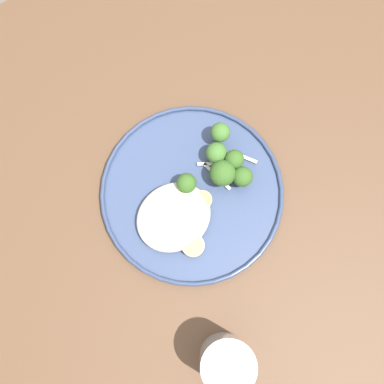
# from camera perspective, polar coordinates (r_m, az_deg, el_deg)

# --- Properties ---
(ground) EXTENTS (6.00, 6.00, 0.00)m
(ground) POSITION_cam_1_polar(r_m,az_deg,el_deg) (1.51, -0.58, -7.69)
(ground) COLOR #665B51
(wooden_dining_table) EXTENTS (1.40, 1.00, 0.74)m
(wooden_dining_table) POSITION_cam_1_polar(r_m,az_deg,el_deg) (0.86, -1.02, -4.46)
(wooden_dining_table) COLOR brown
(wooden_dining_table) RESTS_ON ground
(dinner_plate) EXTENTS (0.29, 0.29, 0.02)m
(dinner_plate) POSITION_cam_1_polar(r_m,az_deg,el_deg) (0.78, 0.00, -0.17)
(dinner_plate) COLOR #38476B
(dinner_plate) RESTS_ON wooden_dining_table
(noodle_bed) EXTENTS (0.12, 0.10, 0.03)m
(noodle_bed) POSITION_cam_1_polar(r_m,az_deg,el_deg) (0.76, -2.14, -2.91)
(noodle_bed) COLOR beige
(noodle_bed) RESTS_ON dinner_plate
(seared_scallop_rear_pale) EXTENTS (0.03, 0.03, 0.02)m
(seared_scallop_rear_pale) POSITION_cam_1_polar(r_m,az_deg,el_deg) (0.76, -2.20, -2.85)
(seared_scallop_rear_pale) COLOR #DBB77A
(seared_scallop_rear_pale) RESTS_ON dinner_plate
(seared_scallop_tilted_round) EXTENTS (0.03, 0.03, 0.02)m
(seared_scallop_tilted_round) POSITION_cam_1_polar(r_m,az_deg,el_deg) (0.76, -3.68, -4.17)
(seared_scallop_tilted_round) COLOR #E5C689
(seared_scallop_tilted_round) RESTS_ON dinner_plate
(seared_scallop_front_small) EXTENTS (0.03, 0.03, 0.02)m
(seared_scallop_front_small) POSITION_cam_1_polar(r_m,az_deg,el_deg) (0.76, 1.23, -0.97)
(seared_scallop_front_small) COLOR #E5C689
(seared_scallop_front_small) RESTS_ON dinner_plate
(seared_scallop_large_seared) EXTENTS (0.03, 0.03, 0.01)m
(seared_scallop_large_seared) POSITION_cam_1_polar(r_m,az_deg,el_deg) (0.76, -0.63, -1.35)
(seared_scallop_large_seared) COLOR beige
(seared_scallop_large_seared) RESTS_ON dinner_plate
(seared_scallop_tiny_bay) EXTENTS (0.03, 0.03, 0.02)m
(seared_scallop_tiny_bay) POSITION_cam_1_polar(r_m,az_deg,el_deg) (0.75, 0.13, -6.25)
(seared_scallop_tiny_bay) COLOR beige
(seared_scallop_tiny_bay) RESTS_ON dinner_plate
(broccoli_floret_front_edge) EXTENTS (0.03, 0.03, 0.05)m
(broccoli_floret_front_edge) POSITION_cam_1_polar(r_m,az_deg,el_deg) (0.76, 2.84, 4.52)
(broccoli_floret_front_edge) COLOR #7A994C
(broccoli_floret_front_edge) RESTS_ON dinner_plate
(broccoli_floret_near_rim) EXTENTS (0.03, 0.03, 0.04)m
(broccoli_floret_near_rim) POSITION_cam_1_polar(r_m,az_deg,el_deg) (0.76, 5.77, 1.89)
(broccoli_floret_near_rim) COLOR #7A994C
(broccoli_floret_near_rim) RESTS_ON dinner_plate
(broccoli_floret_center_pile) EXTENTS (0.03, 0.03, 0.05)m
(broccoli_floret_center_pile) POSITION_cam_1_polar(r_m,az_deg,el_deg) (0.75, -0.65, 1.01)
(broccoli_floret_center_pile) COLOR #89A356
(broccoli_floret_center_pile) RESTS_ON dinner_plate
(broccoli_floret_rear_charred) EXTENTS (0.03, 0.03, 0.05)m
(broccoli_floret_rear_charred) POSITION_cam_1_polar(r_m,az_deg,el_deg) (0.77, 3.30, 6.88)
(broccoli_floret_rear_charred) COLOR #7A994C
(broccoli_floret_rear_charred) RESTS_ON dinner_plate
(broccoli_floret_tall_stalk) EXTENTS (0.03, 0.03, 0.05)m
(broccoli_floret_tall_stalk) POSITION_cam_1_polar(r_m,az_deg,el_deg) (0.76, 4.94, 3.77)
(broccoli_floret_tall_stalk) COLOR #7A994C
(broccoli_floret_tall_stalk) RESTS_ON dinner_plate
(broccoli_floret_left_leaning) EXTENTS (0.04, 0.04, 0.05)m
(broccoli_floret_left_leaning) POSITION_cam_1_polar(r_m,az_deg,el_deg) (0.75, 3.56, 2.18)
(broccoli_floret_left_leaning) COLOR #7A994C
(broccoli_floret_left_leaning) RESTS_ON dinner_plate
(onion_sliver_pale_crescent) EXTENTS (0.03, 0.04, 0.00)m
(onion_sliver_pale_crescent) POSITION_cam_1_polar(r_m,az_deg,el_deg) (0.79, 5.98, 4.07)
(onion_sliver_pale_crescent) COLOR silver
(onion_sliver_pale_crescent) RESTS_ON dinner_plate
(onion_sliver_short_strip) EXTENTS (0.04, 0.03, 0.00)m
(onion_sliver_short_strip) POSITION_cam_1_polar(r_m,az_deg,el_deg) (0.78, 2.46, 3.27)
(onion_sliver_short_strip) COLOR silver
(onion_sliver_short_strip) RESTS_ON dinner_plate
(onion_sliver_long_sliver) EXTENTS (0.01, 0.06, 0.00)m
(onion_sliver_long_sliver) POSITION_cam_1_polar(r_m,az_deg,el_deg) (0.78, 2.90, 1.82)
(onion_sliver_long_sliver) COLOR silver
(onion_sliver_long_sliver) RESTS_ON dinner_plate
(water_glass) EXTENTS (0.07, 0.07, 0.11)m
(water_glass) POSITION_cam_1_polar(r_m,az_deg,el_deg) (0.73, 3.91, -19.01)
(water_glass) COLOR silver
(water_glass) RESTS_ON wooden_dining_table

